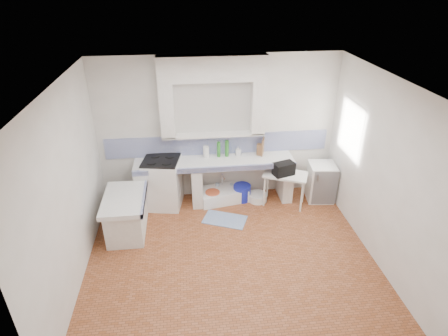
{
  "coord_description": "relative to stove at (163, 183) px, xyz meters",
  "views": [
    {
      "loc": [
        -0.63,
        -4.48,
        4.04
      ],
      "look_at": [
        0.0,
        1.0,
        1.1
      ],
      "focal_mm": 29.64,
      "sensor_mm": 36.0,
      "label": 1
    }
  ],
  "objects": [
    {
      "name": "sink",
      "position": [
        1.16,
        0.02,
        -0.36
      ],
      "size": [
        1.0,
        0.66,
        0.22
      ],
      "primitive_type": "cube",
      "rotation": [
        0.0,
        0.0,
        0.18
      ],
      "color": "white",
      "rests_on": "ground"
    },
    {
      "name": "green_bottle_b",
      "position": [
        1.25,
        0.16,
        0.59
      ],
      "size": [
        0.09,
        0.09,
        0.32
      ],
      "primitive_type": "cylinder",
      "rotation": [
        0.0,
        0.0,
        -0.33
      ],
      "color": "#297924",
      "rests_on": "counter_slab"
    },
    {
      "name": "basin_white",
      "position": [
        1.84,
        -0.08,
        -0.4
      ],
      "size": [
        0.48,
        0.48,
        0.15
      ],
      "primitive_type": "cylinder",
      "rotation": [
        0.0,
        0.0,
        0.36
      ],
      "color": "white",
      "rests_on": "ground"
    },
    {
      "name": "ceiling",
      "position": [
        1.1,
        -1.69,
        2.33
      ],
      "size": [
        4.5,
        4.5,
        0.0
      ],
      "primitive_type": "plane",
      "rotation": [
        3.14,
        0.0,
        0.0
      ],
      "color": "white",
      "rests_on": "ground"
    },
    {
      "name": "bucket_blue",
      "position": [
        1.54,
        -0.01,
        -0.31
      ],
      "size": [
        0.38,
        0.38,
        0.32
      ],
      "primitive_type": "cylinder",
      "rotation": [
        0.0,
        0.0,
        -0.12
      ],
      "color": "#1924B7",
      "rests_on": "ground"
    },
    {
      "name": "green_bottle_a",
      "position": [
        1.09,
        0.16,
        0.58
      ],
      "size": [
        0.08,
        0.08,
        0.3
      ],
      "primitive_type": "cylinder",
      "rotation": [
        0.0,
        0.0,
        0.3
      ],
      "color": "#297924",
      "rests_on": "counter_slab"
    },
    {
      "name": "soap_bottle",
      "position": [
        1.47,
        0.16,
        0.53
      ],
      "size": [
        0.09,
        0.1,
        0.2
      ],
      "primitive_type": "imported",
      "rotation": [
        0.0,
        0.0,
        0.06
      ],
      "color": "white",
      "rests_on": "counter_slab"
    },
    {
      "name": "side_table",
      "position": [
        2.31,
        -0.25,
        -0.14
      ],
      "size": [
        0.92,
        0.73,
        0.04
      ],
      "primitive_type": "cube",
      "rotation": [
        0.0,
        0.0,
        -0.41
      ],
      "color": "white",
      "rests_on": "ground"
    },
    {
      "name": "bucket_orange",
      "position": [
        1.33,
        -0.03,
        -0.36
      ],
      "size": [
        0.31,
        0.31,
        0.23
      ],
      "primitive_type": "cylinder",
      "rotation": [
        0.0,
        0.0,
        0.31
      ],
      "color": "#CA670C",
      "rests_on": "ground"
    },
    {
      "name": "wall_right",
      "position": [
        3.35,
        -1.69,
        0.93
      ],
      "size": [
        0.0,
        4.5,
        4.5
      ],
      "primitive_type": "plane",
      "rotation": [
        1.57,
        0.0,
        -1.57
      ],
      "color": "white",
      "rests_on": "ground"
    },
    {
      "name": "knife_block",
      "position": [
        1.89,
        0.15,
        0.54
      ],
      "size": [
        0.14,
        0.12,
        0.23
      ],
      "primitive_type": "cube",
      "rotation": [
        0.0,
        0.0,
        -0.35
      ],
      "color": "brown",
      "rests_on": "counter_slab"
    },
    {
      "name": "peninsula_top",
      "position": [
        -0.6,
        -0.79,
        0.19
      ],
      "size": [
        0.7,
        1.1,
        0.08
      ],
      "primitive_type": "cube",
      "color": "white",
      "rests_on": "ground"
    },
    {
      "name": "alcove_mass",
      "position": [
        1.0,
        0.19,
        2.1
      ],
      "size": [
        1.9,
        0.25,
        0.45
      ],
      "primitive_type": "cube",
      "color": "white",
      "rests_on": "ground"
    },
    {
      "name": "fridge",
      "position": [
        3.08,
        -0.14,
        -0.09
      ],
      "size": [
        0.54,
        0.54,
        0.76
      ],
      "primitive_type": "cube",
      "rotation": [
        0.0,
        0.0,
        -0.11
      ],
      "color": "white",
      "rests_on": "ground"
    },
    {
      "name": "water_bottle_a",
      "position": [
        1.06,
        0.16,
        -0.32
      ],
      "size": [
        0.1,
        0.1,
        0.3
      ],
      "primitive_type": "cylinder",
      "rotation": [
        0.0,
        0.0,
        0.32
      ],
      "color": "silver",
      "rests_on": "ground"
    },
    {
      "name": "wall_left",
      "position": [
        -1.15,
        -1.69,
        0.93
      ],
      "size": [
        0.0,
        4.5,
        4.5
      ],
      "primitive_type": "plane",
      "rotation": [
        1.57,
        0.0,
        1.57
      ],
      "color": "white",
      "rests_on": "ground"
    },
    {
      "name": "counter_slab",
      "position": [
        1.0,
        0.01,
        0.39
      ],
      "size": [
        3.0,
        0.6,
        0.08
      ],
      "primitive_type": "cube",
      "color": "white",
      "rests_on": "ground"
    },
    {
      "name": "wall_back",
      "position": [
        1.1,
        0.31,
        0.93
      ],
      "size": [
        4.5,
        0.0,
        4.5
      ],
      "primitive_type": "plane",
      "rotation": [
        1.57,
        0.0,
        0.0
      ],
      "color": "white",
      "rests_on": "ground"
    },
    {
      "name": "counter_pier_mid",
      "position": [
        0.65,
        0.01,
        -0.06
      ],
      "size": [
        0.2,
        0.55,
        0.82
      ],
      "primitive_type": "cube",
      "color": "white",
      "rests_on": "ground"
    },
    {
      "name": "cutting_board",
      "position": [
        1.95,
        0.16,
        0.59
      ],
      "size": [
        0.1,
        0.23,
        0.32
      ],
      "primitive_type": "cube",
      "rotation": [
        0.0,
        0.0,
        -0.35
      ],
      "color": "brown",
      "rests_on": "counter_slab"
    },
    {
      "name": "lace_valance",
      "position": [
        3.38,
        -0.49,
        1.51
      ],
      "size": [
        0.01,
        0.84,
        0.24
      ],
      "primitive_type": "cube",
      "color": "white",
      "rests_on": "ground"
    },
    {
      "name": "window_frame",
      "position": [
        3.52,
        -0.49,
        1.13
      ],
      "size": [
        0.35,
        0.86,
        1.06
      ],
      "primitive_type": "cube",
      "color": "#3B2413",
      "rests_on": "ground"
    },
    {
      "name": "counter_pier_left",
      "position": [
        -0.4,
        0.01,
        -0.06
      ],
      "size": [
        0.2,
        0.55,
        0.82
      ],
      "primitive_type": "cube",
      "color": "white",
      "rests_on": "ground"
    },
    {
      "name": "counter_lip",
      "position": [
        1.0,
        -0.27,
        0.39
      ],
      "size": [
        3.0,
        0.04,
        0.1
      ],
      "primitive_type": "cube",
      "color": "navy",
      "rests_on": "ground"
    },
    {
      "name": "black_bag",
      "position": [
        2.26,
        -0.28,
        0.32
      ],
      "size": [
        0.43,
        0.33,
        0.24
      ],
      "primitive_type": "cube",
      "rotation": [
        0.0,
        0.0,
        0.31
      ],
      "color": "black",
      "rests_on": "side_table"
    },
    {
      "name": "floor",
      "position": [
        1.1,
        -1.69,
        -0.47
      ],
      "size": [
        4.5,
        4.5,
        0.0
      ],
      "primitive_type": "plane",
      "color": "#995432",
      "rests_on": "ground"
    },
    {
      "name": "paper_towel",
      "position": [
        0.85,
        0.16,
        0.54
      ],
      "size": [
        0.14,
        0.14,
        0.22
      ],
      "primitive_type": "cylinder",
      "rotation": [
        0.0,
        0.0,
        0.29
      ],
      "color": "white",
      "rests_on": "counter_slab"
    },
    {
      "name": "stove",
      "position": [
        0.0,
        0.0,
        0.0
      ],
      "size": [
        0.77,
        0.76,
        0.95
      ],
      "primitive_type": "cube",
      "rotation": [
        0.0,
        0.0,
        -0.18
      ],
      "color": "white",
      "rests_on": "ground"
    },
    {
      "name": "peninsula_lip",
      "position": [
        -0.27,
        -0.79,
        0.19
      ],
      "size": [
        0.04,
        1.1,
        0.1
      ],
      "primitive_type": "cube",
      "color": "navy",
      "rests_on": "ground"
    },
    {
      "name": "water_bottle_b",
      "position": [
        1.35,
        0.16,
        -0.34
      ],
      "size": [
        0.1,
        0.1,
        0.28
      ],
      "primitive_type": "cylinder",
      "rotation": [
        0.0,
        0.0,
        -0.41
      ],
      "color": "silver",
      "rests_on": "ground"
    },
    {
      "name": "wall_front",
      "position": [
        1.1,
        -3.69,
        0.93
      ],
      "size": [
        4.5,
        0.0,
        4.5
      ],
      "primitive_type": "plane",
      "rotation": [
        -1.57,
        0.0,
        0.0
      ],
      "color": "white",
      "rests_on": "ground"
    },
    {
      "name": "rug",
      "position": [
        1.12,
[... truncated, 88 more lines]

